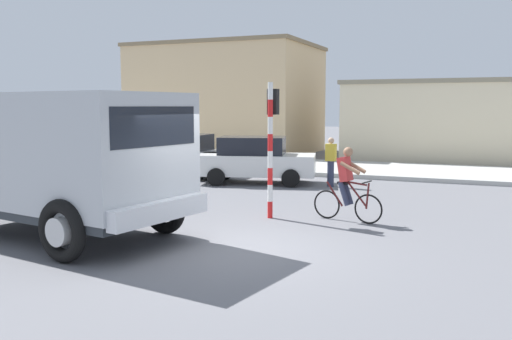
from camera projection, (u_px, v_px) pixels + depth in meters
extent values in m
plane|color=slate|center=(231.00, 250.00, 10.24)|extent=(120.00, 120.00, 0.00)
cube|color=#ADADA8|center=(372.00, 170.00, 22.42)|extent=(80.00, 5.00, 0.16)
cube|color=#B2B7BC|center=(59.00, 149.00, 11.13)|extent=(5.54, 3.32, 2.20)
cube|color=#2D3338|center=(62.00, 206.00, 11.27)|extent=(5.43, 3.25, 0.16)
cube|color=silver|center=(161.00, 211.00, 9.82)|extent=(0.63, 2.38, 0.36)
cube|color=black|center=(153.00, 126.00, 9.72)|extent=(0.47, 2.12, 0.70)
torus|color=black|center=(164.00, 208.00, 11.50)|extent=(1.12, 0.42, 1.10)
cylinder|color=beige|center=(164.00, 208.00, 11.50)|extent=(0.54, 0.38, 0.50)
torus|color=black|center=(62.00, 231.00, 9.35)|extent=(1.12, 0.42, 1.10)
cylinder|color=beige|center=(62.00, 231.00, 9.35)|extent=(0.54, 0.38, 0.50)
torus|color=black|center=(62.00, 194.00, 13.21)|extent=(1.12, 0.42, 1.10)
cylinder|color=beige|center=(62.00, 194.00, 13.21)|extent=(0.54, 0.38, 0.50)
torus|color=black|center=(368.00, 209.00, 12.47)|extent=(0.67, 0.18, 0.68)
torus|color=black|center=(327.00, 204.00, 13.06)|extent=(0.67, 0.18, 0.68)
cylinder|color=#591E1E|center=(355.00, 183.00, 12.60)|extent=(0.59, 0.17, 0.09)
cylinder|color=#591E1E|center=(357.00, 194.00, 12.59)|extent=(0.51, 0.15, 0.57)
cylinder|color=#591E1E|center=(335.00, 194.00, 12.92)|extent=(0.44, 0.13, 0.57)
cylinder|color=#591E1E|center=(368.00, 196.00, 12.45)|extent=(0.10, 0.06, 0.59)
cylinder|color=black|center=(367.00, 182.00, 12.42)|extent=(0.13, 0.50, 0.03)
cube|color=black|center=(343.00, 183.00, 12.77)|extent=(0.26, 0.17, 0.06)
cube|color=#D13838|center=(345.00, 169.00, 12.70)|extent=(0.35, 0.37, 0.59)
sphere|color=#9E7051|center=(348.00, 152.00, 12.62)|extent=(0.22, 0.22, 0.22)
cylinder|color=#2D334C|center=(348.00, 193.00, 12.83)|extent=(0.32, 0.18, 0.57)
cylinder|color=#9E7051|center=(356.00, 167.00, 12.72)|extent=(0.50, 0.19, 0.29)
cylinder|color=#2D334C|center=(344.00, 194.00, 12.67)|extent=(0.32, 0.18, 0.57)
cylinder|color=#9E7051|center=(350.00, 168.00, 12.45)|extent=(0.50, 0.19, 0.29)
cylinder|color=red|center=(270.00, 210.00, 13.15)|extent=(0.12, 0.12, 0.40)
cylinder|color=white|center=(270.00, 193.00, 13.10)|extent=(0.12, 0.12, 0.40)
cylinder|color=red|center=(270.00, 176.00, 13.06)|extent=(0.12, 0.12, 0.40)
cylinder|color=white|center=(270.00, 159.00, 13.01)|extent=(0.12, 0.12, 0.40)
cylinder|color=red|center=(270.00, 142.00, 12.96)|extent=(0.12, 0.12, 0.40)
cylinder|color=white|center=(270.00, 125.00, 12.92)|extent=(0.12, 0.12, 0.40)
cylinder|color=red|center=(270.00, 108.00, 12.87)|extent=(0.12, 0.12, 0.40)
cylinder|color=white|center=(270.00, 91.00, 12.83)|extent=(0.12, 0.12, 0.40)
cube|color=black|center=(273.00, 102.00, 13.02)|extent=(0.24, 0.20, 0.60)
sphere|color=orange|center=(275.00, 102.00, 13.13)|extent=(0.14, 0.14, 0.14)
cube|color=white|center=(177.00, 159.00, 20.87)|extent=(4.10, 1.95, 0.70)
cube|color=black|center=(180.00, 142.00, 20.74)|extent=(2.29, 1.58, 0.60)
cylinder|color=black|center=(136.00, 170.00, 20.52)|extent=(0.61, 0.22, 0.60)
cylinder|color=black|center=(159.00, 165.00, 22.11)|extent=(0.61, 0.22, 0.60)
cylinder|color=black|center=(197.00, 172.00, 19.71)|extent=(0.61, 0.22, 0.60)
cylinder|color=black|center=(216.00, 167.00, 21.30)|extent=(0.61, 0.22, 0.60)
cube|color=white|center=(256.00, 164.00, 19.00)|extent=(4.31, 2.69, 0.70)
cube|color=black|center=(252.00, 146.00, 18.95)|extent=(2.50, 1.97, 0.60)
cylinder|color=black|center=(294.00, 172.00, 19.72)|extent=(0.63, 0.33, 0.60)
cylinder|color=black|center=(291.00, 178.00, 18.04)|extent=(0.63, 0.33, 0.60)
cylinder|color=black|center=(226.00, 171.00, 20.04)|extent=(0.63, 0.33, 0.60)
cylinder|color=black|center=(216.00, 177.00, 18.37)|extent=(0.63, 0.33, 0.60)
cylinder|color=#2D334C|center=(331.00, 174.00, 18.25)|extent=(0.22, 0.22, 0.85)
cube|color=gold|center=(331.00, 152.00, 18.17)|extent=(0.34, 0.22, 0.56)
sphere|color=tan|center=(331.00, 141.00, 18.13)|extent=(0.20, 0.20, 0.20)
cube|color=#D1B284|center=(228.00, 101.00, 31.78)|extent=(9.58, 7.04, 5.86)
cube|color=#7D6B4F|center=(228.00, 47.00, 31.43)|extent=(9.77, 7.18, 0.20)
cube|color=beige|center=(466.00, 123.00, 26.95)|extent=(10.83, 6.93, 3.64)
cube|color=gray|center=(468.00, 83.00, 26.73)|extent=(11.05, 7.07, 0.20)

